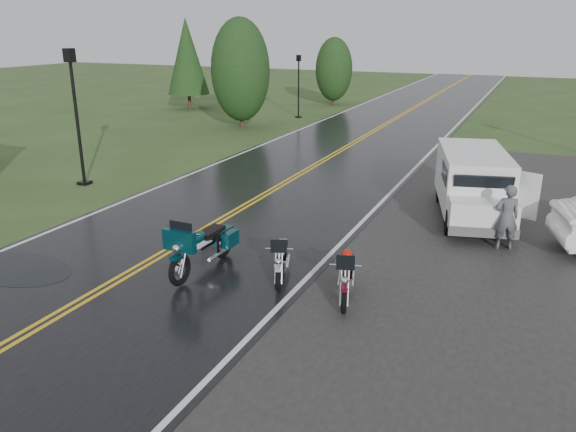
# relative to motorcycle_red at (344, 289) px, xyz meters

# --- Properties ---
(ground) EXTENTS (120.00, 120.00, 0.00)m
(ground) POSITION_rel_motorcycle_red_xyz_m (-5.08, 0.41, -0.58)
(ground) COLOR #2D471E
(ground) RESTS_ON ground
(road) EXTENTS (8.00, 100.00, 0.04)m
(road) POSITION_rel_motorcycle_red_xyz_m (-5.08, 10.41, -0.56)
(road) COLOR black
(road) RESTS_ON ground
(motorcycle_red) EXTENTS (1.24, 2.09, 1.17)m
(motorcycle_red) POSITION_rel_motorcycle_red_xyz_m (0.00, 0.00, 0.00)
(motorcycle_red) COLOR #55091A
(motorcycle_red) RESTS_ON ground
(motorcycle_teal) EXTENTS (0.92, 2.44, 1.43)m
(motorcycle_teal) POSITION_rel_motorcycle_red_xyz_m (-3.62, -0.28, 0.13)
(motorcycle_teal) COLOR #042C33
(motorcycle_teal) RESTS_ON ground
(motorcycle_silver) EXTENTS (1.31, 1.99, 1.11)m
(motorcycle_silver) POSITION_rel_motorcycle_red_xyz_m (-1.58, 0.37, -0.03)
(motorcycle_silver) COLOR #ADAFB5
(motorcycle_silver) RESTS_ON ground
(van_white) EXTENTS (3.04, 5.32, 1.97)m
(van_white) POSITION_rel_motorcycle_red_xyz_m (1.14, 5.47, 0.40)
(van_white) COLOR white
(van_white) RESTS_ON ground
(person_at_van) EXTENTS (0.71, 0.60, 1.67)m
(person_at_van) POSITION_rel_motorcycle_red_xyz_m (2.57, 4.93, 0.25)
(person_at_van) COLOR #4E4F53
(person_at_van) RESTS_ON ground
(lamp_post_near_left) EXTENTS (0.41, 0.41, 4.75)m
(lamp_post_near_left) POSITION_rel_motorcycle_red_xyz_m (-11.62, 5.35, 1.79)
(lamp_post_near_left) COLOR black
(lamp_post_near_left) RESTS_ON ground
(lamp_post_far_left) EXTENTS (0.33, 0.33, 3.79)m
(lamp_post_far_left) POSITION_rel_motorcycle_red_xyz_m (-10.73, 22.75, 1.31)
(lamp_post_far_left) COLOR black
(lamp_post_far_left) RESTS_ON ground
(tree_left_mid) EXTENTS (3.23, 3.23, 5.04)m
(tree_left_mid) POSITION_rel_motorcycle_red_xyz_m (-12.24, 18.23, 1.94)
(tree_left_mid) COLOR #1E3D19
(tree_left_mid) RESTS_ON ground
(tree_left_far) EXTENTS (2.61, 2.61, 4.01)m
(tree_left_far) POSITION_rel_motorcycle_red_xyz_m (-10.82, 29.29, 1.42)
(tree_left_far) COLOR #1E3D19
(tree_left_far) RESTS_ON ground
(pine_left_far) EXTENTS (2.80, 2.80, 5.82)m
(pine_left_far) POSITION_rel_motorcycle_red_xyz_m (-19.06, 23.25, 2.33)
(pine_left_far) COLOR #1E3D19
(pine_left_far) RESTS_ON ground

